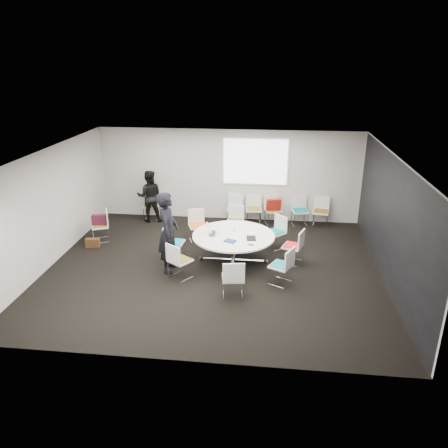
# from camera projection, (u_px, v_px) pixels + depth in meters

# --- Properties ---
(room_shell) EXTENTS (8.08, 7.08, 2.88)m
(room_shell) POSITION_uv_depth(u_px,v_px,m) (218.00, 214.00, 10.12)
(room_shell) COLOR black
(room_shell) RESTS_ON ground
(conference_table) EXTENTS (2.02, 2.02, 0.73)m
(conference_table) POSITION_uv_depth(u_px,v_px,m) (233.00, 243.00, 10.76)
(conference_table) COLOR silver
(conference_table) RESTS_ON ground
(projection_screen) EXTENTS (1.90, 0.03, 1.35)m
(projection_screen) POSITION_uv_depth(u_px,v_px,m) (255.00, 162.00, 13.09)
(projection_screen) COLOR white
(projection_screen) RESTS_ON room_shell
(chair_ring_a) EXTENTS (0.58, 0.59, 0.88)m
(chair_ring_a) POSITION_uv_depth(u_px,v_px,m) (293.00, 253.00, 10.80)
(chair_ring_a) COLOR silver
(chair_ring_a) RESTS_ON ground
(chair_ring_b) EXTENTS (0.64, 0.64, 0.88)m
(chair_ring_b) POSITION_uv_depth(u_px,v_px,m) (275.00, 238.00, 11.65)
(chair_ring_b) COLOR silver
(chair_ring_b) RESTS_ON ground
(chair_ring_c) EXTENTS (0.51, 0.50, 0.88)m
(chair_ring_c) POSITION_uv_depth(u_px,v_px,m) (235.00, 227.00, 12.39)
(chair_ring_c) COLOR silver
(chair_ring_c) RESTS_ON ground
(chair_ring_d) EXTENTS (0.59, 0.58, 0.88)m
(chair_ring_d) POSITION_uv_depth(u_px,v_px,m) (198.00, 231.00, 12.09)
(chair_ring_d) COLOR silver
(chair_ring_d) RESTS_ON ground
(chair_ring_e) EXTENTS (0.49, 0.50, 0.88)m
(chair_ring_e) POSITION_uv_depth(u_px,v_px,m) (174.00, 249.00, 11.01)
(chair_ring_e) COLOR silver
(chair_ring_e) RESTS_ON ground
(chair_ring_f) EXTENTS (0.63, 0.63, 0.88)m
(chair_ring_f) POSITION_uv_depth(u_px,v_px,m) (180.00, 267.00, 10.06)
(chair_ring_f) COLOR silver
(chair_ring_f) RESTS_ON ground
(chair_ring_g) EXTENTS (0.52, 0.51, 0.88)m
(chair_ring_g) POSITION_uv_depth(u_px,v_px,m) (233.00, 285.00, 9.27)
(chair_ring_g) COLOR silver
(chair_ring_g) RESTS_ON ground
(chair_ring_h) EXTENTS (0.61, 0.61, 0.88)m
(chair_ring_h) POSITION_uv_depth(u_px,v_px,m) (281.00, 273.00, 9.81)
(chair_ring_h) COLOR silver
(chair_ring_h) RESTS_ON ground
(chair_back_a) EXTENTS (0.46, 0.45, 0.88)m
(chair_back_a) POSITION_uv_depth(u_px,v_px,m) (235.00, 214.00, 13.44)
(chair_back_a) COLOR silver
(chair_back_a) RESTS_ON ground
(chair_back_b) EXTENTS (0.49, 0.48, 0.88)m
(chair_back_b) POSITION_uv_depth(u_px,v_px,m) (254.00, 214.00, 13.38)
(chair_back_b) COLOR silver
(chair_back_b) RESTS_ON ground
(chair_back_c) EXTENTS (0.57, 0.56, 0.88)m
(chair_back_c) POSITION_uv_depth(u_px,v_px,m) (273.00, 215.00, 13.32)
(chair_back_c) COLOR silver
(chair_back_c) RESTS_ON ground
(chair_back_d) EXTENTS (0.54, 0.53, 0.88)m
(chair_back_d) POSITION_uv_depth(u_px,v_px,m) (300.00, 216.00, 13.24)
(chair_back_d) COLOR silver
(chair_back_d) RESTS_ON ground
(chair_back_e) EXTENTS (0.53, 0.52, 0.88)m
(chair_back_e) POSITION_uv_depth(u_px,v_px,m) (320.00, 217.00, 13.17)
(chair_back_e) COLOR silver
(chair_back_e) RESTS_ON ground
(chair_spare_left) EXTENTS (0.59, 0.60, 0.88)m
(chair_spare_left) POSITION_uv_depth(u_px,v_px,m) (101.00, 231.00, 12.10)
(chair_spare_left) COLOR silver
(chair_spare_left) RESTS_ON ground
(chair_person_back) EXTENTS (0.49, 0.48, 0.88)m
(chair_person_back) POSITION_uv_depth(u_px,v_px,m) (152.00, 211.00, 13.72)
(chair_person_back) COLOR silver
(chair_person_back) RESTS_ON ground
(person_main) EXTENTS (0.50, 0.73, 1.95)m
(person_main) POSITION_uv_depth(u_px,v_px,m) (168.00, 232.00, 10.18)
(person_main) COLOR black
(person_main) RESTS_ON ground
(person_back) EXTENTS (0.89, 0.75, 1.61)m
(person_back) POSITION_uv_depth(u_px,v_px,m) (150.00, 196.00, 13.37)
(person_back) COLOR black
(person_back) RESTS_ON ground
(laptop) EXTENTS (0.26, 0.38, 0.03)m
(laptop) POSITION_uv_depth(u_px,v_px,m) (214.00, 233.00, 10.73)
(laptop) COLOR #333338
(laptop) RESTS_ON conference_table
(laptop_lid) EXTENTS (0.17, 0.26, 0.22)m
(laptop_lid) POSITION_uv_depth(u_px,v_px,m) (209.00, 228.00, 10.76)
(laptop_lid) COLOR silver
(laptop_lid) RESTS_ON conference_table
(notebook_black) EXTENTS (0.25, 0.32, 0.02)m
(notebook_black) POSITION_uv_depth(u_px,v_px,m) (251.00, 238.00, 10.46)
(notebook_black) COLOR black
(notebook_black) RESTS_ON conference_table
(tablet_folio) EXTENTS (0.32, 0.28, 0.03)m
(tablet_folio) POSITION_uv_depth(u_px,v_px,m) (230.00, 241.00, 10.30)
(tablet_folio) COLOR navy
(tablet_folio) RESTS_ON conference_table
(papers_right) EXTENTS (0.37, 0.35, 0.00)m
(papers_right) POSITION_uv_depth(u_px,v_px,m) (252.00, 233.00, 10.78)
(papers_right) COLOR white
(papers_right) RESTS_ON conference_table
(papers_front) EXTENTS (0.34, 0.27, 0.00)m
(papers_front) POSITION_uv_depth(u_px,v_px,m) (261.00, 237.00, 10.53)
(papers_front) COLOR white
(papers_front) RESTS_ON conference_table
(cup) EXTENTS (0.08, 0.08, 0.09)m
(cup) POSITION_uv_depth(u_px,v_px,m) (234.00, 230.00, 10.89)
(cup) COLOR white
(cup) RESTS_ON conference_table
(phone) EXTENTS (0.14, 0.07, 0.01)m
(phone) POSITION_uv_depth(u_px,v_px,m) (251.00, 245.00, 10.11)
(phone) COLOR black
(phone) RESTS_ON conference_table
(maroon_bag) EXTENTS (0.42, 0.19, 0.28)m
(maroon_bag) POSITION_uv_depth(u_px,v_px,m) (99.00, 220.00, 11.97)
(maroon_bag) COLOR #4C142B
(maroon_bag) RESTS_ON chair_spare_left
(brown_bag) EXTENTS (0.38, 0.22, 0.24)m
(brown_bag) POSITION_uv_depth(u_px,v_px,m) (93.00, 243.00, 11.76)
(brown_bag) COLOR #452C16
(brown_bag) RESTS_ON ground
(red_jacket) EXTENTS (0.47, 0.27, 0.36)m
(red_jacket) POSITION_uv_depth(u_px,v_px,m) (274.00, 204.00, 12.95)
(red_jacket) COLOR maroon
(red_jacket) RESTS_ON chair_back_c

